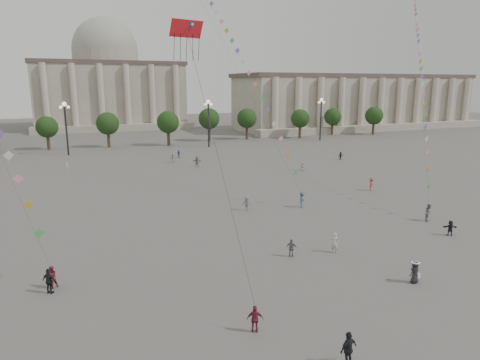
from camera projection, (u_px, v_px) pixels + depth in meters
name	position (u px, v px, depth m)	size (l,w,h in m)	color
ground	(333.00, 293.00, 29.38)	(360.00, 360.00, 0.00)	#565451
hall_east	(358.00, 102.00, 140.47)	(84.00, 26.22, 17.20)	gray
hall_central	(108.00, 84.00, 142.33)	(48.30, 34.30, 35.50)	gray
tree_row	(136.00, 123.00, 98.26)	(137.12, 5.12, 8.00)	#3B2C1D
lamp_post_mid_west	(65.00, 119.00, 84.92)	(2.00, 0.90, 10.65)	#262628
lamp_post_mid_east	(208.00, 115.00, 96.36)	(2.00, 0.90, 10.65)	#262628
lamp_post_far_east	(321.00, 111.00, 107.80)	(2.00, 0.90, 10.65)	#262628
person_crowd_0	(179.00, 154.00, 83.40)	(0.88, 0.36, 1.49)	navy
person_crowd_3	(450.00, 228.00, 40.38)	(1.37, 0.44, 1.48)	black
person_crowd_4	(173.00, 158.00, 78.02)	(1.62, 0.51, 1.74)	beige
person_crowd_6	(247.00, 203.00, 48.38)	(1.08, 0.62, 1.67)	slate
person_crowd_7	(302.00, 166.00, 71.02)	(1.39, 0.44, 1.50)	silver
person_crowd_8	(371.00, 184.00, 57.40)	(1.13, 0.65, 1.75)	#993529
person_crowd_9	(341.00, 156.00, 81.15)	(1.37, 0.44, 1.48)	black
person_crowd_10	(67.00, 167.00, 70.22)	(0.54, 0.36, 1.48)	silver
person_crowd_12	(197.00, 162.00, 74.12)	(1.67, 0.53, 1.80)	slate
person_crowd_13	(335.00, 243.00, 36.28)	(0.64, 0.42, 1.76)	beige
tourist_0	(255.00, 319.00, 24.56)	(0.96, 0.40, 1.65)	maroon
tourist_1	(49.00, 281.00, 29.13)	(1.06, 0.44, 1.80)	black
tourist_3	(291.00, 248.00, 35.41)	(0.89, 0.37, 1.52)	slate
tourist_4	(348.00, 349.00, 21.59)	(1.11, 0.46, 1.89)	black
kite_flyer_0	(52.00, 277.00, 29.92)	(0.80, 0.62, 1.64)	maroon
kite_flyer_1	(302.00, 200.00, 49.57)	(1.20, 0.69, 1.86)	#314E6F
kite_flyer_2	(429.00, 212.00, 44.65)	(0.90, 0.70, 1.85)	slate
hat_person	(415.00, 271.00, 30.69)	(0.89, 0.66, 1.69)	black
dragon_kite	(187.00, 42.00, 26.55)	(2.26, 3.93, 17.25)	red
kite_train_mid	(207.00, 1.00, 62.76)	(7.56, 42.20, 62.39)	#3F3F3F
kite_train_east	(419.00, 51.00, 65.31)	(32.20, 37.92, 59.93)	#3F3F3F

